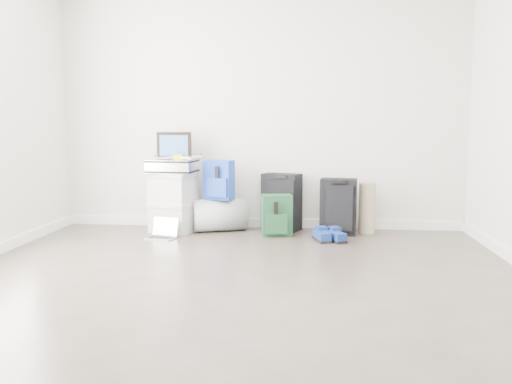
# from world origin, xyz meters

# --- Properties ---
(ground) EXTENTS (5.00, 5.00, 0.00)m
(ground) POSITION_xyz_m (0.00, 0.00, 0.00)
(ground) COLOR #3B332B
(ground) RESTS_ON ground
(room_envelope) EXTENTS (4.52, 5.02, 2.71)m
(room_envelope) POSITION_xyz_m (0.00, 0.02, 1.72)
(room_envelope) COLOR silver
(room_envelope) RESTS_ON ground
(boxes_stack) EXTENTS (0.54, 0.49, 0.65)m
(boxes_stack) POSITION_xyz_m (-0.93, 2.15, 0.33)
(boxes_stack) COLOR silver
(boxes_stack) RESTS_ON ground
(briefcase) EXTENTS (0.53, 0.41, 0.14)m
(briefcase) POSITION_xyz_m (-0.93, 2.15, 0.72)
(briefcase) COLOR #B2B2B7
(briefcase) RESTS_ON boxes_stack
(painting) EXTENTS (0.39, 0.06, 0.29)m
(painting) POSITION_xyz_m (-0.93, 2.24, 0.93)
(painting) COLOR black
(painting) RESTS_ON briefcase
(drone) EXTENTS (0.45, 0.45, 0.05)m
(drone) POSITION_xyz_m (-0.85, 2.13, 0.81)
(drone) COLOR gold
(drone) RESTS_ON briefcase
(duffel_bag) EXTENTS (0.66, 0.53, 0.35)m
(duffel_bag) POSITION_xyz_m (-0.43, 2.23, 0.18)
(duffel_bag) COLOR #94979C
(duffel_bag) RESTS_ON ground
(blue_backpack) EXTENTS (0.34, 0.28, 0.42)m
(blue_backpack) POSITION_xyz_m (-0.43, 2.20, 0.56)
(blue_backpack) COLOR #1A25AA
(blue_backpack) RESTS_ON duffel_bag
(large_suitcase) EXTENTS (0.46, 0.38, 0.62)m
(large_suitcase) POSITION_xyz_m (0.24, 2.35, 0.31)
(large_suitcase) COLOR black
(large_suitcase) RESTS_ON ground
(green_backpack) EXTENTS (0.34, 0.28, 0.43)m
(green_backpack) POSITION_xyz_m (0.21, 2.03, 0.21)
(green_backpack) COLOR #163E23
(green_backpack) RESTS_ON ground
(carry_on) EXTENTS (0.40, 0.29, 0.59)m
(carry_on) POSITION_xyz_m (0.85, 2.17, 0.30)
(carry_on) COLOR black
(carry_on) RESTS_ON ground
(shoes) EXTENTS (0.35, 0.31, 0.10)m
(shoes) POSITION_xyz_m (0.74, 1.82, 0.05)
(shoes) COLOR black
(shoes) RESTS_ON ground
(rolled_rug) EXTENTS (0.18, 0.18, 0.54)m
(rolled_rug) POSITION_xyz_m (1.16, 2.28, 0.27)
(rolled_rug) COLOR gray
(rolled_rug) RESTS_ON ground
(laptop) EXTENTS (0.33, 0.27, 0.20)m
(laptop) POSITION_xyz_m (-0.96, 1.81, 0.05)
(laptop) COLOR silver
(laptop) RESTS_ON ground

